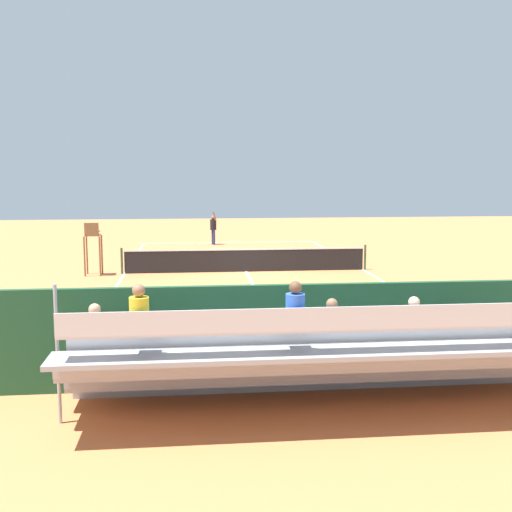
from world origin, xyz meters
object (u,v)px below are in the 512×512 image
Objects in this scene: bleacher_stand at (318,357)px; tennis_player at (213,227)px; courtside_bench at (389,343)px; equipment_bag at (297,366)px; tennis_net at (246,260)px; tennis_racket at (198,245)px; tennis_ball_far at (189,249)px; umpire_chair at (93,243)px; tennis_ball_near at (258,246)px.

bleacher_stand is 4.70× the size of tennis_player.
courtside_bench reaches higher than equipment_bag.
tennis_net is at bearing -90.63° from equipment_bag.
tennis_racket is 8.85× the size of tennis_ball_far.
tennis_ball_far is at bearing 55.17° from tennis_player.
tennis_racket is (0.88, 0.13, -1.00)m from tennis_player.
tennis_player is 1.34m from tennis_racket.
equipment_bag is (0.15, 13.40, -0.32)m from tennis_net.
tennis_player reaches higher than tennis_net.
umpire_chair is at bearing -58.31° from courtside_bench.
bleacher_stand is 137.27× the size of tennis_ball_near.
umpire_chair is 3.66× the size of tennis_racket.
tennis_racket is 8.85× the size of tennis_ball_near.
umpire_chair is 1.19× the size of courtside_bench.
umpire_chair is 15.31m from courtside_bench.
bleacher_stand reaches higher than tennis_player.
tennis_ball_far is (4.22, -21.20, -0.53)m from courtside_bench.
courtside_bench is 21.95m from tennis_ball_near.
courtside_bench reaches higher than tennis_racket.
tennis_player reaches higher than equipment_bag.
tennis_player is at bearing -117.08° from umpire_chair.
bleacher_stand reaches higher than umpire_chair.
bleacher_stand is (0.12, 15.36, 0.46)m from tennis_net.
umpire_chair is at bearing -65.27° from equipment_bag.
equipment_bag is (-6.05, 13.14, -1.13)m from umpire_chair.
tennis_racket is 1.97m from tennis_ball_far.
bleacher_stand is 16.29m from umpire_chair.
courtside_bench is 2.00× the size of equipment_bag.
umpire_chair reaches higher than tennis_racket.
bleacher_stand is 25.33m from tennis_player.
umpire_chair is 14.51m from equipment_bag.
bleacher_stand is at bearing 91.95° from tennis_player.
bleacher_stand is 10.07× the size of equipment_bag.
tennis_net is at bearing -177.59° from umpire_chair.
tennis_player is (0.86, -25.32, 0.05)m from bleacher_stand.
tennis_player is (-5.22, -10.22, -0.30)m from umpire_chair.
tennis_ball_far is (0.53, 1.90, 0.02)m from tennis_racket.
courtside_bench is 23.40m from tennis_player.
umpire_chair is at bearing 65.02° from tennis_ball_far.
courtside_bench is (-1.83, 13.27, 0.06)m from tennis_net.
tennis_player is 2.93m from tennis_ball_near.
tennis_net is 156.06× the size of tennis_ball_near.
tennis_player is 29.18× the size of tennis_ball_far.
courtside_bench is 0.93× the size of tennis_player.
tennis_player is (0.83, -23.36, 0.84)m from equipment_bag.
tennis_racket is (1.86, -9.83, -0.49)m from tennis_net.
tennis_net is 5.72× the size of courtside_bench.
bleacher_stand is 2.89m from courtside_bench.
tennis_net is 10.02m from tennis_player.
tennis_ball_far is (2.24, -21.33, -0.15)m from equipment_bag.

